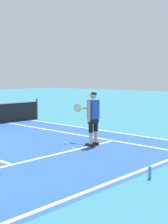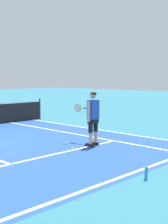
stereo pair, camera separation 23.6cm
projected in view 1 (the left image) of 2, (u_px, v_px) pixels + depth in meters
line_baseline at (91, 190)px, 6.18m from camera, size 10.98×0.10×0.01m
line_service at (12, 165)px, 7.95m from camera, size 8.23×0.10×0.01m
line_singles_right at (74, 134)px, 12.23m from camera, size 0.10×9.03×0.01m
line_doubles_right at (98, 130)px, 13.23m from camera, size 0.10×9.03×0.01m
tennis_player at (93, 115)px, 10.07m from camera, size 0.60×1.17×1.71m
tennis_ball_near_feet at (73, 148)px, 9.62m from camera, size 0.07×0.07×0.07m
tennis_ball_by_baseline at (65, 143)px, 10.37m from camera, size 0.07×0.07×0.07m
water_bottle at (150, 173)px, 6.83m from camera, size 0.07×0.07×0.28m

